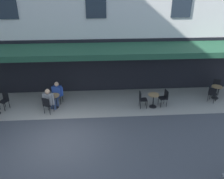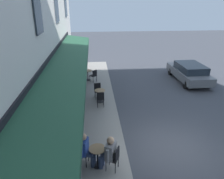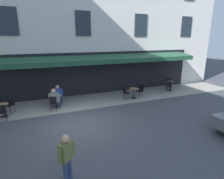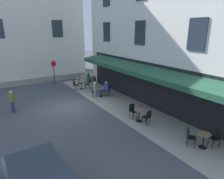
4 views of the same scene
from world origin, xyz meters
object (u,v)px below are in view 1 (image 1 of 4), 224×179
at_px(cafe_chair_black_back_row, 142,98).
at_px(cafe_table_far_end, 153,99).
at_px(cafe_chair_black_near_door, 59,93).
at_px(cafe_chair_black_facing_street, 212,93).
at_px(cafe_chair_black_by_window, 164,97).
at_px(seated_companion_in_grey, 49,99).
at_px(seated_patron_in_blue, 57,93).
at_px(cafe_table_streetside, 216,91).
at_px(cafe_chair_black_corner_left, 216,85).
at_px(cafe_chair_black_kerbside, 5,99).
at_px(cafe_chair_black_corner_right, 47,104).
at_px(cafe_table_near_entrance, 54,100).

bearing_deg(cafe_chair_black_back_row, cafe_table_far_end, -179.12).
xyz_separation_m(cafe_chair_black_near_door, cafe_chair_black_facing_street, (-8.53, 0.57, 0.00)).
height_order(cafe_chair_black_by_window, seated_companion_in_grey, seated_companion_in_grey).
height_order(cafe_chair_black_near_door, seated_patron_in_blue, seated_patron_in_blue).
bearing_deg(cafe_chair_black_facing_street, cafe_table_streetside, -135.08).
height_order(cafe_chair_black_facing_street, cafe_chair_black_corner_left, same).
bearing_deg(seated_companion_in_grey, cafe_chair_black_facing_street, -177.30).
distance_m(cafe_chair_black_kerbside, cafe_chair_black_facing_street, 11.29).
height_order(cafe_table_streetside, cafe_chair_black_by_window, cafe_chair_black_by_window).
distance_m(cafe_chair_black_corner_left, seated_companion_in_grey, 9.67).
xyz_separation_m(cafe_chair_black_kerbside, cafe_table_streetside, (-11.74, -0.39, -0.06)).
xyz_separation_m(cafe_chair_black_corner_right, seated_companion_in_grey, (-0.09, -0.20, 0.16)).
bearing_deg(cafe_chair_black_corner_left, cafe_chair_black_kerbside, 4.59).
relative_size(cafe_chair_black_corner_right, seated_patron_in_blue, 0.70).
bearing_deg(cafe_chair_black_facing_street, seated_companion_in_grey, 2.70).
bearing_deg(cafe_table_near_entrance, cafe_table_streetside, -176.96).
height_order(cafe_chair_black_kerbside, seated_patron_in_blue, seated_patron_in_blue).
bearing_deg(cafe_chair_black_near_door, cafe_table_streetside, 179.19).
height_order(cafe_table_near_entrance, cafe_chair_black_kerbside, cafe_chair_black_kerbside).
distance_m(cafe_table_streetside, cafe_table_far_end, 3.91).
xyz_separation_m(cafe_chair_black_kerbside, seated_patron_in_blue, (-2.71, -0.31, 0.15)).
bearing_deg(seated_companion_in_grey, cafe_table_streetside, -174.69).
distance_m(cafe_chair_black_near_door, seated_companion_in_grey, 1.06).
height_order(cafe_chair_black_corner_right, seated_patron_in_blue, seated_patron_in_blue).
distance_m(cafe_chair_black_corner_right, cafe_table_streetside, 9.45).
bearing_deg(cafe_table_near_entrance, cafe_chair_black_kerbside, -2.13).
height_order(cafe_table_streetside, cafe_chair_black_corner_left, cafe_chair_black_corner_left).
distance_m(cafe_chair_black_facing_street, cafe_table_far_end, 3.41).
bearing_deg(seated_patron_in_blue, cafe_chair_black_corner_left, -175.96).
bearing_deg(cafe_table_near_entrance, cafe_table_far_end, 177.03).
height_order(cafe_table_near_entrance, cafe_chair_black_back_row, cafe_chair_black_back_row).
xyz_separation_m(cafe_table_streetside, cafe_chair_black_by_window, (3.21, 0.65, 0.06)).
bearing_deg(seated_companion_in_grey, cafe_chair_black_kerbside, -11.06).
bearing_deg(cafe_chair_black_kerbside, cafe_chair_black_by_window, 178.22).
height_order(cafe_chair_black_facing_street, seated_patron_in_blue, seated_patron_in_blue).
relative_size(cafe_chair_black_near_door, cafe_table_streetside, 1.21).
bearing_deg(cafe_chair_black_by_window, cafe_table_near_entrance, -1.62).
distance_m(cafe_table_near_entrance, seated_companion_in_grey, 0.47).
bearing_deg(cafe_chair_black_near_door, cafe_chair_black_facing_street, 176.15).
height_order(seated_patron_in_blue, seated_companion_in_grey, seated_companion_in_grey).
height_order(cafe_chair_black_corner_right, cafe_chair_black_back_row, same).
xyz_separation_m(cafe_chair_black_back_row, seated_patron_in_blue, (4.56, -0.69, 0.15)).
xyz_separation_m(cafe_chair_black_kerbside, cafe_chair_black_by_window, (-8.53, 0.26, 0.00)).
bearing_deg(cafe_table_near_entrance, cafe_chair_black_corner_right, 65.83).
bearing_deg(seated_companion_in_grey, cafe_chair_black_near_door, -108.19).
relative_size(cafe_table_near_entrance, seated_companion_in_grey, 0.57).
height_order(cafe_chair_black_kerbside, seated_companion_in_grey, seated_companion_in_grey).
distance_m(cafe_chair_black_near_door, cafe_chair_black_kerbside, 2.81).
relative_size(cafe_table_far_end, cafe_chair_black_by_window, 0.82).
height_order(cafe_chair_black_near_door, cafe_chair_black_kerbside, same).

